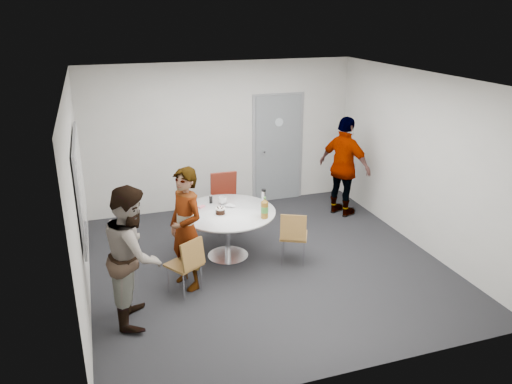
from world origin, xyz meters
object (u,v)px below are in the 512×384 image
object	(u,v)px
person_main	(186,229)
person_left	(134,255)
whiteboard	(80,184)
chair_far	(225,195)
door	(278,149)
chair_near_left	(188,261)
table	(229,217)
chair_near_right	(293,233)
person_right	(344,167)

from	to	relation	value
person_main	person_left	world-z (taller)	person_left
whiteboard	chair_far	distance (m)	2.67
door	chair_near_left	size ratio (longest dim) A/B	2.63
person_left	door	bearing A→B (deg)	-34.21
chair_far	person_left	bearing A→B (deg)	53.63
chair_near_left	table	bearing A→B (deg)	14.98
whiteboard	chair_near_right	distance (m)	3.01
door	table	size ratio (longest dim) A/B	1.48
chair_near_left	whiteboard	bearing A→B (deg)	118.76
door	table	distance (m)	2.64
chair_far	person_main	bearing A→B (deg)	60.81
whiteboard	chair_near_right	xyz separation A→B (m)	(2.83, -0.32, -0.96)
chair_far	whiteboard	bearing A→B (deg)	29.81
chair_near_right	chair_near_left	bearing A→B (deg)	-142.09
person_main	person_right	xyz separation A→B (m)	(3.16, 1.60, 0.07)
person_main	chair_far	bearing A→B (deg)	127.02
chair_near_left	person_right	world-z (taller)	person_right
table	whiteboard	bearing A→B (deg)	-174.68
door	person_main	size ratio (longest dim) A/B	1.27
door	person_left	distance (m)	4.47
chair_near_left	chair_far	distance (m)	2.14
person_left	person_right	bearing A→B (deg)	-52.41
person_right	whiteboard	bearing A→B (deg)	77.80
door	chair_near_right	bearing A→B (deg)	-105.61
door	person_right	size ratio (longest dim) A/B	1.17
whiteboard	person_left	xyz separation A→B (m)	(0.53, -0.99, -0.60)
chair_near_right	person_main	xyz separation A→B (m)	(-1.58, -0.12, 0.34)
whiteboard	chair_far	world-z (taller)	whiteboard
door	table	xyz separation A→B (m)	(-1.55, -2.10, -0.38)
chair_near_left	chair_near_right	bearing A→B (deg)	-20.11
person_left	chair_near_right	bearing A→B (deg)	-65.24
chair_near_left	person_left	distance (m)	0.84
chair_far	person_left	size ratio (longest dim) A/B	0.58
whiteboard	chair_near_left	bearing A→B (deg)	-29.01
door	chair_far	bearing A→B (deg)	-141.24
chair_near_left	chair_near_right	world-z (taller)	chair_near_right
person_right	door	bearing A→B (deg)	10.22
chair_far	chair_near_right	bearing A→B (deg)	113.01
chair_near_left	person_main	xyz separation A→B (m)	(0.04, 0.23, 0.35)
table	person_main	world-z (taller)	person_main
door	whiteboard	bearing A→B (deg)	-147.34
person_left	table	bearing A→B (deg)	-42.86
door	whiteboard	world-z (taller)	door
whiteboard	chair_far	bearing A→B (deg)	28.52
chair_near_left	person_main	world-z (taller)	person_main
chair_near_left	person_right	size ratio (longest dim) A/B	0.45
door	whiteboard	size ratio (longest dim) A/B	1.12
table	person_main	distance (m)	1.00
person_main	person_right	bearing A→B (deg)	94.37
chair_near_left	person_right	xyz separation A→B (m)	(3.20, 1.83, 0.42)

